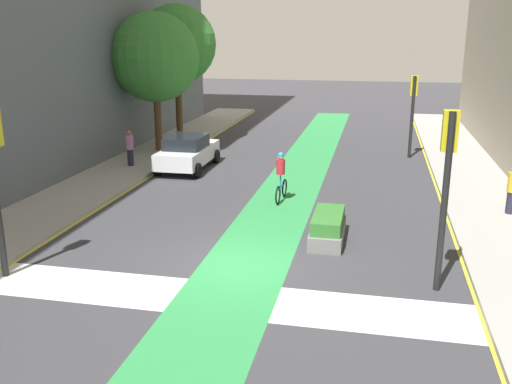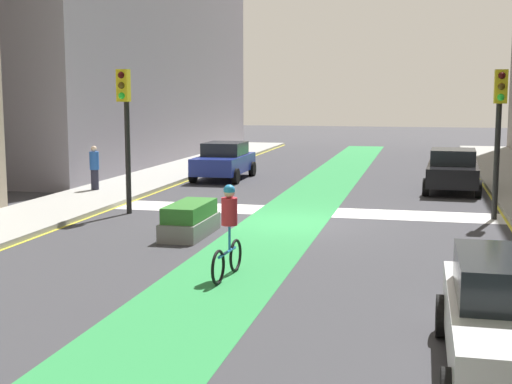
{
  "view_description": "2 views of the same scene",
  "coord_description": "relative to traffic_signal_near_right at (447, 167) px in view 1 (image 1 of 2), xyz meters",
  "views": [
    {
      "loc": [
        3.46,
        -13.69,
        6.06
      ],
      "look_at": [
        -0.16,
        3.24,
        1.14
      ],
      "focal_mm": 39.8,
      "sensor_mm": 36.0,
      "label": 1
    },
    {
      "loc": [
        -3.54,
        19.5,
        3.64
      ],
      "look_at": [
        0.48,
        2.39,
        1.19
      ],
      "focal_mm": 49.79,
      "sensor_mm": 36.0,
      "label": 2
    }
  ],
  "objects": [
    {
      "name": "curb_stripe_right",
      "position": [
        0.88,
        0.3,
        -3.04
      ],
      "size": [
        0.16,
        60.0,
        0.01
      ],
      "primitive_type": "cube",
      "color": "yellow",
      "rests_on": "ground_plane"
    },
    {
      "name": "pedestrian_sidewalk_right_a",
      "position": [
        2.9,
        6.18,
        -2.06
      ],
      "size": [
        0.34,
        0.34,
        1.63
      ],
      "color": "#262638",
      "rests_on": "sidewalk_right"
    },
    {
      "name": "bike_lane_paint",
      "position": [
        -4.9,
        0.3,
        -3.04
      ],
      "size": [
        2.4,
        60.0,
        0.01
      ],
      "primitive_type": "cube",
      "color": "#2D8C47",
      "rests_on": "ground_plane"
    },
    {
      "name": "street_tree_far",
      "position": [
        -12.58,
        13.75,
        1.76
      ],
      "size": [
        4.41,
        4.41,
        6.87
      ],
      "color": "brown",
      "rests_on": "sidewalk_left"
    },
    {
      "name": "traffic_signal_far_right",
      "position": [
        0.03,
        15.35,
        -0.23
      ],
      "size": [
        0.35,
        0.52,
        4.0
      ],
      "color": "black",
      "rests_on": "ground_plane"
    },
    {
      "name": "crosswalk_band",
      "position": [
        -5.12,
        -1.7,
        -3.04
      ],
      "size": [
        12.0,
        1.8,
        0.01
      ],
      "primitive_type": "cube",
      "color": "silver",
      "rests_on": "ground_plane"
    },
    {
      "name": "ground_plane",
      "position": [
        -5.12,
        0.3,
        -3.04
      ],
      "size": [
        120.0,
        120.0,
        0.0
      ],
      "primitive_type": "plane",
      "color": "#38383D"
    },
    {
      "name": "curb_stripe_left",
      "position": [
        -11.12,
        0.3,
        -3.04
      ],
      "size": [
        0.16,
        60.0,
        0.01
      ],
      "primitive_type": "cube",
      "color": "yellow",
      "rests_on": "ground_plane"
    },
    {
      "name": "pedestrian_sidewalk_left_a",
      "position": [
        -12.54,
        10.13,
        -2.07
      ],
      "size": [
        0.34,
        0.34,
        1.62
      ],
      "color": "#262638",
      "rests_on": "sidewalk_left"
    },
    {
      "name": "traffic_signal_near_right",
      "position": [
        0.0,
        0.0,
        0.0
      ],
      "size": [
        0.35,
        0.52,
        4.34
      ],
      "color": "black",
      "rests_on": "ground_plane"
    },
    {
      "name": "cyclist_in_lane",
      "position": [
        -4.97,
        6.49,
        -2.07
      ],
      "size": [
        0.32,
        1.73,
        1.86
      ],
      "color": "black",
      "rests_on": "ground_plane"
    },
    {
      "name": "street_tree_near",
      "position": [
        -12.38,
        16.42,
        2.34
      ],
      "size": [
        4.23,
        4.23,
        7.36
      ],
      "color": "brown",
      "rests_on": "sidewalk_left"
    },
    {
      "name": "median_planter",
      "position": [
        -2.9,
        2.71,
        -2.64
      ],
      "size": [
        0.95,
        2.33,
        0.85
      ],
      "color": "slate",
      "rests_on": "ground_plane"
    },
    {
      "name": "car_white_left_far",
      "position": [
        -9.95,
        10.57,
        -2.24
      ],
      "size": [
        2.02,
        4.2,
        1.57
      ],
      "color": "silver",
      "rests_on": "ground_plane"
    }
  ]
}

